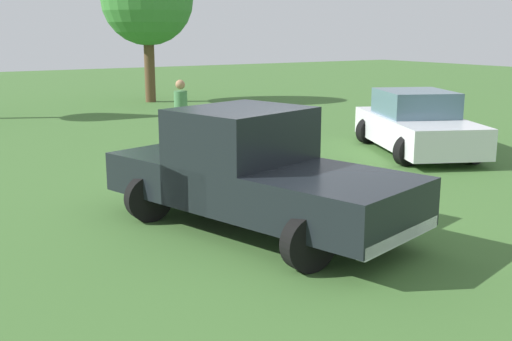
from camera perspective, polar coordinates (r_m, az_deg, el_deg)
ground_plane at (r=9.77m, az=0.77°, el=-4.44°), size 80.00×80.00×0.00m
pickup_truck at (r=9.07m, az=-0.59°, el=0.16°), size 3.07×5.12×1.78m
sedan_near at (r=15.45m, az=14.44°, el=4.09°), size 3.39×4.60×1.47m
person_bystander at (r=15.15m, az=-6.87°, el=5.39°), size 0.44×0.44×1.73m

